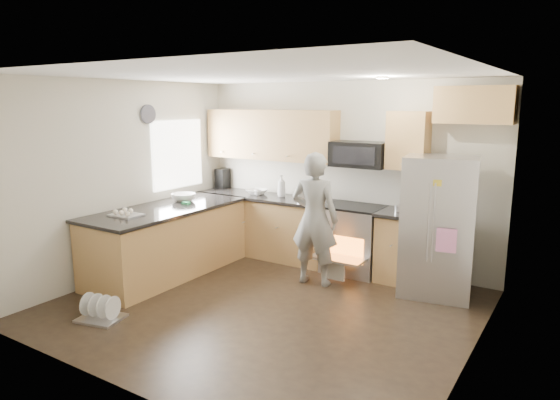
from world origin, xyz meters
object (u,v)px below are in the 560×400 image
Objects in this scene: stove_range at (354,224)px; dish_rack at (101,313)px; person at (315,219)px; refrigerator at (438,227)px.

stove_range reaches higher than dish_rack.
person is 2.74m from dish_rack.
refrigerator reaches higher than dish_rack.
refrigerator is 0.99× the size of person.
refrigerator is at bearing -11.52° from stove_range.
dish_rack is at bearing -146.67° from refrigerator.
stove_range is at bearing 158.48° from refrigerator.
dish_rack is at bearing 50.77° from person.
stove_range is at bearing 60.57° from dish_rack.
dish_rack is (-1.41, -2.22, -0.78)m from person.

